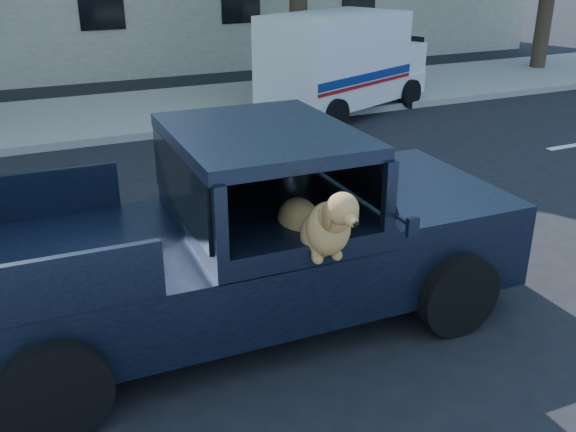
{
  "coord_description": "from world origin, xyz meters",
  "views": [
    {
      "loc": [
        -2.02,
        -4.97,
        3.48
      ],
      "look_at": [
        0.26,
        -0.05,
        1.2
      ],
      "focal_mm": 40.0,
      "sensor_mm": 36.0,
      "label": 1
    }
  ],
  "objects": [
    {
      "name": "far_sidewalk",
      "position": [
        0.0,
        9.2,
        0.07
      ],
      "size": [
        60.0,
        4.0,
        0.15
      ],
      "primitive_type": "cube",
      "color": "gray",
      "rests_on": "ground"
    },
    {
      "name": "lane_stripes",
      "position": [
        2.0,
        3.4,
        0.01
      ],
      "size": [
        21.6,
        0.14,
        0.01
      ],
      "primitive_type": null,
      "color": "silver",
      "rests_on": "ground"
    },
    {
      "name": "mail_truck",
      "position": [
        5.1,
        7.59,
        0.95
      ],
      "size": [
        4.38,
        3.23,
        2.18
      ],
      "rotation": [
        0.0,
        0.0,
        0.4
      ],
      "color": "silver",
      "rests_on": "ground"
    },
    {
      "name": "ground",
      "position": [
        0.0,
        0.0,
        0.0
      ],
      "size": [
        120.0,
        120.0,
        0.0
      ],
      "primitive_type": "plane",
      "color": "black",
      "rests_on": "ground"
    },
    {
      "name": "pickup_truck",
      "position": [
        -0.18,
        0.33,
        0.66
      ],
      "size": [
        5.48,
        2.84,
        1.94
      ],
      "rotation": [
        0.0,
        0.0,
        -0.03
      ],
      "color": "black",
      "rests_on": "ground"
    }
  ]
}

